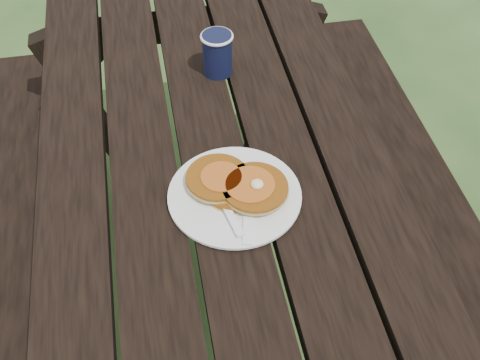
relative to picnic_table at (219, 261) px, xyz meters
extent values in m
plane|color=#26431C|center=(0.00, 0.00, -0.37)|extent=(60.00, 60.00, 0.00)
cube|color=black|center=(0.00, 0.00, 0.36)|extent=(0.75, 1.80, 0.04)
cube|color=black|center=(0.55, 0.00, 0.06)|extent=(0.25, 1.80, 0.04)
cylinder|color=white|center=(0.02, -0.12, 0.39)|extent=(0.30, 0.30, 0.01)
cylinder|color=#87490F|center=(0.03, -0.10, 0.40)|extent=(0.13, 0.13, 0.01)
cylinder|color=#87490F|center=(-0.01, -0.08, 0.41)|extent=(0.13, 0.13, 0.01)
cylinder|color=#87490F|center=(0.06, -0.12, 0.41)|extent=(0.13, 0.13, 0.01)
cylinder|color=#9F4D16|center=(0.06, -0.12, 0.42)|extent=(0.10, 0.10, 0.00)
ellipsoid|color=#F4E59E|center=(0.07, -0.12, 0.42)|extent=(0.03, 0.03, 0.02)
cube|color=white|center=(0.04, -0.16, 0.39)|extent=(0.06, 0.18, 0.00)
cylinder|color=black|center=(0.06, 0.30, 0.44)|extent=(0.07, 0.07, 0.11)
torus|color=white|center=(0.06, 0.30, 0.49)|extent=(0.08, 0.08, 0.01)
cylinder|color=black|center=(0.06, 0.30, 0.48)|extent=(0.06, 0.06, 0.01)
camera|label=1|loc=(-0.11, -0.90, 1.31)|focal=45.00mm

